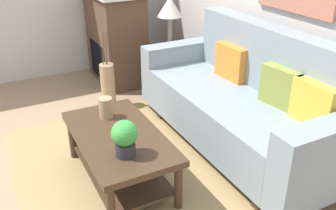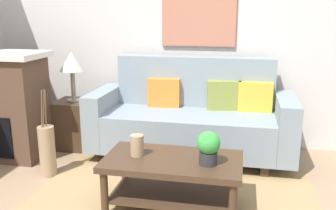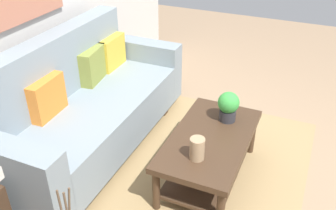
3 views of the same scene
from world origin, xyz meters
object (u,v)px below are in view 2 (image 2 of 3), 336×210
(potted_plant_tabletop, at_px, (208,147))
(fireplace, at_px, (2,105))
(throw_pillow_orange, at_px, (164,93))
(throw_pillow_mustard, at_px, (255,97))
(framed_painting, at_px, (199,11))
(side_table, at_px, (76,124))
(coffee_table, at_px, (173,172))
(table_lamp, at_px, (72,64))
(floor_vase, at_px, (47,151))
(throw_pillow_olive, at_px, (224,95))
(tabletop_vase, at_px, (137,145))
(couch, at_px, (191,119))

(potted_plant_tabletop, bearing_deg, fireplace, 161.20)
(throw_pillow_orange, xyz_separation_m, throw_pillow_mustard, (1.01, 0.00, 0.00))
(throw_pillow_mustard, height_order, framed_painting, framed_painting)
(framed_painting, bearing_deg, side_table, -161.91)
(coffee_table, xyz_separation_m, framed_painting, (-0.02, 1.62, 1.26))
(table_lamp, bearing_deg, potted_plant_tabletop, -35.99)
(throw_pillow_orange, height_order, table_lamp, table_lamp)
(floor_vase, bearing_deg, framed_painting, 44.19)
(throw_pillow_olive, bearing_deg, fireplace, -167.02)
(coffee_table, xyz_separation_m, fireplace, (-2.04, 0.74, 0.27))
(framed_painting, bearing_deg, throw_pillow_olive, -45.48)
(throw_pillow_olive, distance_m, side_table, 1.77)
(tabletop_vase, xyz_separation_m, fireplace, (-1.74, 0.73, 0.07))
(throw_pillow_olive, distance_m, potted_plant_tabletop, 1.34)
(throw_pillow_orange, height_order, throw_pillow_mustard, same)
(coffee_table, height_order, tabletop_vase, tabletop_vase)
(throw_pillow_orange, xyz_separation_m, floor_vase, (-0.96, -0.92, -0.43))
(throw_pillow_orange, height_order, throw_pillow_olive, same)
(side_table, bearing_deg, couch, -0.64)
(throw_pillow_orange, distance_m, tabletop_vase, 1.28)
(potted_plant_tabletop, bearing_deg, throw_pillow_olive, 88.64)
(throw_pillow_orange, relative_size, throw_pillow_mustard, 1.00)
(couch, bearing_deg, fireplace, -168.34)
(throw_pillow_mustard, distance_m, side_table, 2.09)
(tabletop_vase, bearing_deg, throw_pillow_orange, 92.52)
(throw_pillow_mustard, xyz_separation_m, table_lamp, (-2.05, -0.11, 0.31))
(throw_pillow_mustard, bearing_deg, table_lamp, -176.92)
(couch, xyz_separation_m, potted_plant_tabletop, (0.30, -1.21, 0.14))
(tabletop_vase, bearing_deg, side_table, 133.51)
(couch, height_order, throw_pillow_orange, couch)
(couch, xyz_separation_m, tabletop_vase, (-0.28, -1.15, 0.09))
(potted_plant_tabletop, xyz_separation_m, table_lamp, (-1.69, 1.22, 0.42))
(throw_pillow_orange, height_order, side_table, throw_pillow_orange)
(throw_pillow_orange, xyz_separation_m, throw_pillow_olive, (0.67, 0.00, 0.00))
(throw_pillow_olive, distance_m, framed_painting, 1.02)
(fireplace, relative_size, framed_painting, 1.36)
(floor_vase, bearing_deg, side_table, 96.05)
(throw_pillow_mustard, relative_size, coffee_table, 0.33)
(coffee_table, distance_m, side_table, 1.82)
(potted_plant_tabletop, relative_size, side_table, 0.47)
(tabletop_vase, relative_size, floor_vase, 0.35)
(couch, relative_size, side_table, 3.87)
(potted_plant_tabletop, distance_m, floor_vase, 1.68)
(throw_pillow_orange, height_order, tabletop_vase, throw_pillow_orange)
(throw_pillow_olive, height_order, potted_plant_tabletop, throw_pillow_olive)
(couch, height_order, side_table, couch)
(potted_plant_tabletop, bearing_deg, tabletop_vase, 173.88)
(table_lamp, bearing_deg, throw_pillow_olive, 3.69)
(coffee_table, bearing_deg, framed_painting, 90.59)
(floor_vase, distance_m, framed_painting, 2.24)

